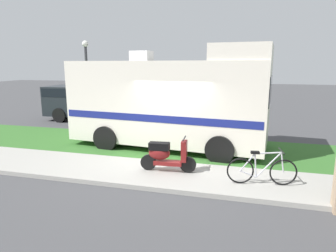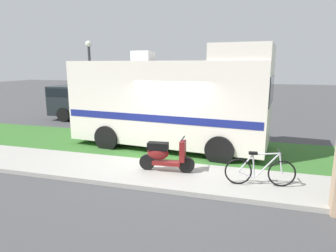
% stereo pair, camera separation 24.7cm
% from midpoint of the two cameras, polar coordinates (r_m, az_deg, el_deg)
% --- Properties ---
extents(ground_plane, '(80.00, 80.00, 0.00)m').
position_cam_midpoint_polar(ground_plane, '(9.30, -0.74, -7.05)').
color(ground_plane, '#424244').
extents(sidewalk, '(24.00, 2.00, 0.12)m').
position_cam_midpoint_polar(sidewalk, '(8.20, -3.02, -9.27)').
color(sidewalk, '#9E9B93').
rests_on(sidewalk, ground).
extents(grass_strip, '(24.00, 3.40, 0.08)m').
position_cam_midpoint_polar(grass_strip, '(10.67, 1.43, -4.32)').
color(grass_strip, '#336628').
rests_on(grass_strip, ground).
extents(motorhome_rv, '(7.10, 3.19, 3.62)m').
position_cam_midpoint_polar(motorhome_rv, '(10.59, -0.07, 4.90)').
color(motorhome_rv, silver).
rests_on(motorhome_rv, ground).
extents(scooter, '(1.55, 0.50, 0.97)m').
position_cam_midpoint_polar(scooter, '(8.10, -1.28, -5.63)').
color(scooter, black).
rests_on(scooter, ground).
extents(bicycle, '(1.67, 0.52, 0.88)m').
position_cam_midpoint_polar(bicycle, '(7.57, 16.77, -8.13)').
color(bicycle, black).
rests_on(bicycle, ground).
extents(pickup_truck_near, '(5.49, 2.27, 1.84)m').
position_cam_midpoint_polar(pickup_truck_near, '(16.77, -15.83, 4.46)').
color(pickup_truck_near, '#1E2328').
rests_on(pickup_truck_near, ground).
extents(street_lamp_post, '(0.28, 0.28, 4.04)m').
position_cam_midpoint_polar(street_lamp_post, '(14.02, -15.88, 9.19)').
color(street_lamp_post, '#333338').
rests_on(street_lamp_post, ground).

